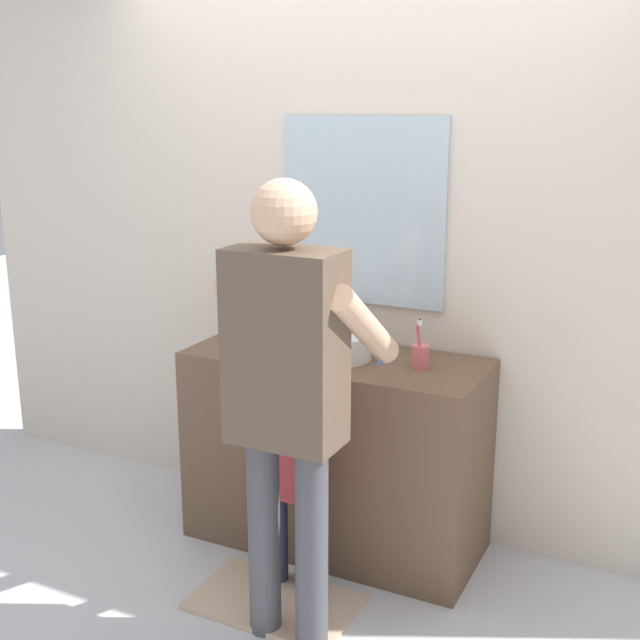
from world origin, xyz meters
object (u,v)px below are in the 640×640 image
child_toddler (292,467)px  adult_parent (288,376)px  toothbrush_cup (420,355)px  soap_bottle (271,334)px

child_toddler → adult_parent: adult_parent is taller
toothbrush_cup → adult_parent: bearing=-108.6°
soap_bottle → adult_parent: size_ratio=0.10×
toothbrush_cup → adult_parent: size_ratio=0.12×
soap_bottle → adult_parent: 0.78m
child_toddler → toothbrush_cup: bearing=47.5°
toothbrush_cup → adult_parent: adult_parent is taller
child_toddler → adult_parent: 0.58m
soap_bottle → child_toddler: bearing=-51.0°
soap_bottle → toothbrush_cup: bearing=3.7°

